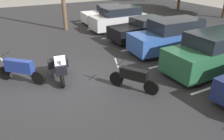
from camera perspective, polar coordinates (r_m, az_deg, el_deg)
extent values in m
cube|color=#262628|center=(9.70, -11.44, -2.97)|extent=(44.00, 44.00, 0.10)
cylinder|color=black|center=(9.07, -13.07, -2.65)|extent=(0.64, 0.20, 0.63)
cylinder|color=black|center=(10.51, -14.30, 1.26)|extent=(0.64, 0.20, 0.63)
cube|color=black|center=(9.62, -13.98, 1.63)|extent=(1.24, 0.52, 0.46)
cylinder|color=#B2B2B7|center=(9.00, -13.43, -0.03)|extent=(0.50, 0.14, 1.10)
cylinder|color=black|center=(8.91, -13.77, 2.56)|extent=(0.12, 0.62, 0.04)
cube|color=black|center=(8.96, -13.44, 0.19)|extent=(0.50, 0.50, 0.41)
cube|color=#B2C1CC|center=(8.76, -13.67, 2.44)|extent=(0.22, 0.46, 0.39)
cube|color=black|center=(10.02, -12.35, 2.12)|extent=(0.47, 0.30, 0.36)
cube|color=black|center=(9.97, -16.01, 1.58)|extent=(0.47, 0.30, 0.36)
cylinder|color=black|center=(8.97, 1.20, -2.36)|extent=(0.57, 0.44, 0.60)
cylinder|color=black|center=(8.48, 10.36, -4.62)|extent=(0.57, 0.44, 0.60)
cube|color=black|center=(8.51, 5.76, -1.12)|extent=(1.09, 0.86, 0.44)
cylinder|color=#B2B2B7|center=(8.74, 1.93, -0.24)|extent=(0.45, 0.33, 1.08)
cylinder|color=black|center=(8.54, 2.44, 2.08)|extent=(0.38, 0.53, 0.04)
cylinder|color=black|center=(10.55, -26.65, -0.76)|extent=(0.50, 0.53, 0.61)
cylinder|color=black|center=(9.55, -18.95, -2.02)|extent=(0.50, 0.53, 0.61)
cube|color=navy|center=(9.85, -23.44, 0.96)|extent=(1.09, 1.13, 0.54)
cylinder|color=#B2B2B7|center=(10.32, -26.58, 1.14)|extent=(0.39, 0.41, 1.08)
cylinder|color=black|center=(10.10, -26.78, 3.66)|extent=(0.48, 0.45, 0.04)
cube|color=silver|center=(20.92, -2.95, 13.16)|extent=(0.12, 4.92, 0.01)
cube|color=silver|center=(18.54, 0.67, 11.57)|extent=(0.12, 4.92, 0.01)
cube|color=silver|center=(16.27, 5.28, 9.44)|extent=(0.12, 4.92, 0.01)
cube|color=silver|center=(14.16, 11.23, 6.58)|extent=(0.12, 4.92, 0.01)
cube|color=silver|center=(12.30, 19.01, 2.68)|extent=(0.12, 4.92, 0.01)
cube|color=white|center=(19.64, -1.30, 14.18)|extent=(2.11, 4.45, 0.77)
cube|color=black|center=(19.67, -0.30, 16.10)|extent=(1.83, 2.16, 0.51)
cylinder|color=black|center=(18.44, -4.61, 12.50)|extent=(0.26, 0.70, 0.69)
cylinder|color=black|center=(19.93, -6.24, 13.42)|extent=(0.26, 0.70, 0.69)
cylinder|color=black|center=(19.61, 3.75, 13.32)|extent=(0.26, 0.70, 0.69)
cylinder|color=black|center=(21.01, 1.65, 14.19)|extent=(0.26, 0.70, 0.69)
cube|color=#B7B7BC|center=(17.23, 1.75, 12.85)|extent=(1.82, 4.39, 0.97)
cube|color=black|center=(17.14, 2.25, 15.43)|extent=(1.67, 2.89, 0.59)
cylinder|color=black|center=(15.98, -1.66, 10.48)|extent=(0.22, 0.67, 0.67)
cylinder|color=black|center=(17.34, -3.93, 11.64)|extent=(0.22, 0.67, 0.67)
cylinder|color=black|center=(17.44, 7.37, 11.58)|extent=(0.22, 0.67, 0.67)
cylinder|color=black|center=(18.69, 4.66, 12.65)|extent=(0.22, 0.67, 0.67)
cube|color=black|center=(14.97, 8.10, 10.40)|extent=(2.05, 4.78, 0.82)
cube|color=black|center=(15.09, 9.53, 12.86)|extent=(1.74, 2.17, 0.42)
cylinder|color=black|center=(13.55, 4.71, 7.68)|extent=(0.27, 0.72, 0.71)
cylinder|color=black|center=(14.73, 1.29, 9.23)|extent=(0.27, 0.72, 0.71)
cylinder|color=black|center=(15.56, 14.41, 9.34)|extent=(0.27, 0.72, 0.71)
cylinder|color=black|center=(16.60, 10.76, 10.69)|extent=(0.27, 0.72, 0.71)
cube|color=#2D519E|center=(12.94, 14.88, 7.69)|extent=(2.02, 4.75, 0.98)
cube|color=black|center=(12.96, 16.59, 11.34)|extent=(1.79, 2.95, 0.68)
cylinder|color=black|center=(11.57, 10.85, 4.03)|extent=(0.25, 0.69, 0.68)
cylinder|color=black|center=(12.76, 6.95, 6.36)|extent=(0.25, 0.69, 0.68)
cylinder|color=black|center=(13.58, 21.97, 5.86)|extent=(0.25, 0.69, 0.68)
cylinder|color=black|center=(14.61, 17.76, 7.82)|extent=(0.25, 0.69, 0.68)
cube|color=#235638|center=(11.07, 24.80, 3.21)|extent=(1.96, 4.70, 1.06)
cube|color=black|center=(11.10, 26.76, 7.53)|extent=(1.79, 3.08, 0.63)
cylinder|color=black|center=(9.61, 22.22, -2.38)|extent=(0.23, 0.62, 0.61)
cylinder|color=black|center=(10.58, 15.65, 1.21)|extent=(0.23, 0.62, 0.61)
cylinder|color=black|center=(12.88, 26.05, 3.90)|extent=(0.23, 0.62, 0.61)
cylinder|color=black|center=(8.95, 27.57, -5.23)|extent=(0.26, 0.73, 0.72)
cylinder|color=#4C3823|center=(27.21, 17.27, 16.68)|extent=(0.32, 0.32, 1.56)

